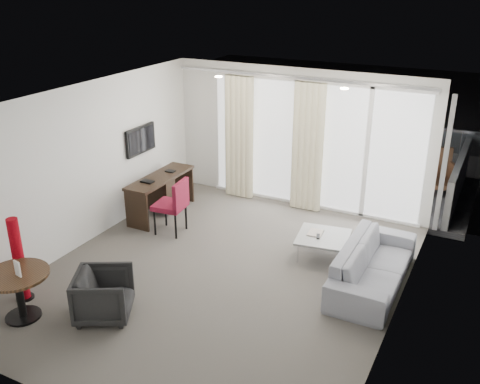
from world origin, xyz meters
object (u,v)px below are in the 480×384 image
at_px(desk, 161,195).
at_px(coffee_table, 323,246).
at_px(sofa, 373,265).
at_px(red_lamp, 19,260).
at_px(tub_armchair, 104,295).
at_px(desk_chair, 170,206).
at_px(rattan_chair_a, 382,173).
at_px(rattan_chair_b, 438,173).
at_px(round_table, 20,296).

relative_size(desk, coffee_table, 1.99).
height_order(coffee_table, sofa, sofa).
xyz_separation_m(red_lamp, tub_armchair, (1.26, 0.18, -0.28)).
xyz_separation_m(tub_armchair, coffee_table, (2.00, 2.80, -0.14)).
xyz_separation_m(desk_chair, rattan_chair_a, (2.76, 3.59, -0.12)).
relative_size(tub_armchair, rattan_chair_b, 0.77).
relative_size(round_table, rattan_chair_a, 1.13).
bearing_deg(rattan_chair_a, sofa, -60.89).
distance_m(tub_armchair, coffee_table, 3.45).
xyz_separation_m(tub_armchair, sofa, (2.90, 2.35, -0.01)).
bearing_deg(round_table, rattan_chair_b, 58.47).
relative_size(coffee_table, rattan_chair_a, 1.09).
height_order(round_table, rattan_chair_b, rattan_chair_b).
distance_m(round_table, red_lamp, 0.54).
xyz_separation_m(tub_armchair, rattan_chair_a, (2.15, 6.03, 0.04)).
distance_m(desk_chair, round_table, 2.97).
xyz_separation_m(desk_chair, red_lamp, (-0.65, -2.62, 0.12)).
distance_m(sofa, rattan_chair_b, 3.92).
distance_m(round_table, coffee_table, 4.43).
bearing_deg(red_lamp, rattan_chair_a, 61.24).
distance_m(tub_armchair, rattan_chair_a, 6.40).
distance_m(round_table, rattan_chair_b, 7.94).
bearing_deg(desk_chair, rattan_chair_a, 46.02).
relative_size(desk, rattan_chair_b, 1.71).
relative_size(round_table, tub_armchair, 1.16).
height_order(desk, sofa, desk).
relative_size(desk_chair, sofa, 0.46).
height_order(rattan_chair_a, rattan_chair_b, rattan_chair_b).
bearing_deg(coffee_table, desk_chair, -172.03).
bearing_deg(desk, coffee_table, -3.46).
distance_m(red_lamp, rattan_chair_b, 7.84).
distance_m(coffee_table, sofa, 1.01).
relative_size(rattan_chair_a, rattan_chair_b, 0.79).
bearing_deg(rattan_chair_b, tub_armchair, -140.63).
bearing_deg(red_lamp, sofa, 31.34).
xyz_separation_m(red_lamp, coffee_table, (3.26, 2.98, -0.43)).
relative_size(desk_chair, round_table, 1.18).
relative_size(tub_armchair, rattan_chair_a, 0.97).
bearing_deg(desk_chair, red_lamp, -110.42).
height_order(desk, tub_armchair, desk).
bearing_deg(rattan_chair_b, desk_chair, -158.50).
bearing_deg(desk_chair, tub_armchair, -82.35).
bearing_deg(rattan_chair_b, sofa, -118.06).
bearing_deg(tub_armchair, red_lamp, 69.75).
distance_m(sofa, rattan_chair_a, 3.75).
distance_m(desk, tub_armchair, 3.22).
bearing_deg(rattan_chair_a, red_lamp, -101.20).
distance_m(desk, rattan_chair_b, 5.47).
height_order(desk_chair, coffee_table, desk_chair).
distance_m(desk_chair, tub_armchair, 2.52).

